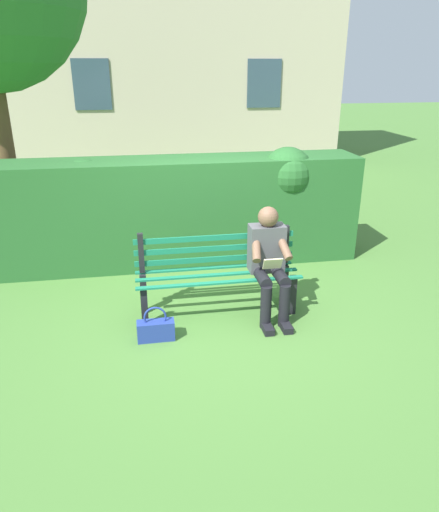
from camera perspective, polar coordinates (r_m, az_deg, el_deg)
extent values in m
plane|color=#477533|center=(5.35, -0.18, -6.80)|extent=(60.00, 60.00, 0.00)
cube|color=black|center=(5.30, 8.78, -4.64)|extent=(0.07, 0.07, 0.45)
cube|color=black|center=(5.06, -9.02, -6.03)|extent=(0.07, 0.07, 0.45)
cube|color=black|center=(5.56, 7.81, -3.26)|extent=(0.07, 0.07, 0.45)
cube|color=black|center=(5.33, -9.10, -4.50)|extent=(0.07, 0.07, 0.45)
cube|color=#197251|center=(5.33, -0.55, -1.39)|extent=(1.78, 0.06, 0.02)
cube|color=#197251|center=(5.15, -0.19, -2.28)|extent=(1.78, 0.06, 0.02)
cube|color=#197251|center=(4.97, 0.20, -3.22)|extent=(1.78, 0.06, 0.02)
cube|color=black|center=(5.41, 7.94, 1.42)|extent=(0.06, 0.06, 0.45)
cube|color=black|center=(5.18, -9.42, 0.35)|extent=(0.06, 0.06, 0.45)
cube|color=#197251|center=(5.28, -0.54, -0.37)|extent=(1.78, 0.02, 0.06)
cube|color=#197251|center=(5.23, -0.54, 0.91)|extent=(1.78, 0.02, 0.06)
cube|color=#197251|center=(5.19, -0.55, 2.21)|extent=(1.78, 0.02, 0.06)
cube|color=#4C4C51|center=(5.17, 5.67, 0.97)|extent=(0.38, 0.22, 0.52)
sphere|color=brown|center=(5.04, 5.88, 4.70)|extent=(0.22, 0.22, 0.22)
cylinder|color=black|center=(5.10, 7.27, -2.31)|extent=(0.13, 0.42, 0.13)
cylinder|color=black|center=(5.05, 5.09, -2.48)|extent=(0.13, 0.42, 0.13)
cylinder|color=black|center=(5.04, 7.81, -5.94)|extent=(0.12, 0.12, 0.47)
cylinder|color=black|center=(4.98, 5.60, -6.15)|extent=(0.12, 0.12, 0.47)
cube|color=black|center=(5.07, 7.96, -8.37)|extent=(0.10, 0.24, 0.07)
cube|color=black|center=(5.02, 5.75, -8.60)|extent=(0.10, 0.24, 0.07)
cylinder|color=brown|center=(5.07, 7.75, 1.15)|extent=(0.14, 0.32, 0.26)
cylinder|color=brown|center=(4.99, 4.45, 0.95)|extent=(0.14, 0.32, 0.26)
cube|color=beige|center=(4.97, 6.41, -0.93)|extent=(0.20, 0.07, 0.13)
cube|color=#265B28|center=(6.53, -4.78, 5.35)|extent=(4.88, 0.78, 1.44)
sphere|color=#265B28|center=(6.57, 8.16, 9.86)|extent=(0.70, 0.70, 0.70)
sphere|color=#265B28|center=(6.51, -15.83, 8.49)|extent=(0.62, 0.62, 0.62)
cylinder|color=brown|center=(7.58, -24.47, 11.21)|extent=(0.29, 0.29, 2.83)
cube|color=#BCAD93|center=(14.24, -5.56, 26.90)|extent=(8.75, 2.78, 7.67)
cube|color=#334756|center=(13.17, 5.40, 19.97)|extent=(0.90, 0.04, 1.20)
cube|color=#334756|center=(12.78, -15.13, 19.30)|extent=(0.90, 0.04, 1.20)
cube|color=navy|center=(4.86, -7.67, -8.88)|extent=(0.37, 0.14, 0.20)
torus|color=navy|center=(4.78, -7.76, -7.31)|extent=(0.23, 0.02, 0.23)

